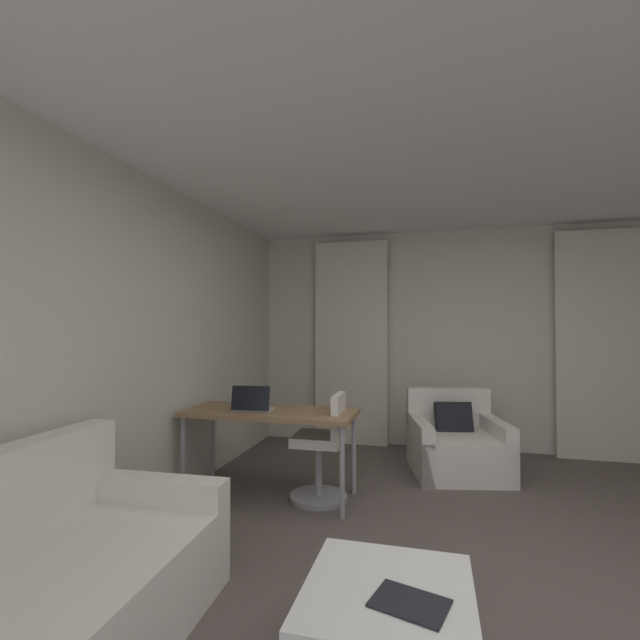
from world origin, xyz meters
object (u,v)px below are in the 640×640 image
object	(u,v)px
desk	(270,417)
laptop	(253,405)
coffee_table	(388,634)
magazine_open	(410,603)
couch	(9,626)
armchair	(456,446)
desk_chair	(323,452)

from	to	relation	value
desk	laptop	xyz separation A→B (m)	(-0.13, -0.07, 0.11)
coffee_table	magazine_open	distance (m)	0.23
couch	desk	size ratio (longest dim) A/B	1.33
armchair	magazine_open	bearing A→B (deg)	-96.13
laptop	magazine_open	world-z (taller)	laptop
couch	desk_chair	bearing A→B (deg)	72.62
desk	laptop	size ratio (longest dim) A/B	4.19
armchair	desk	xyz separation A→B (m)	(-1.56, -1.06, 0.41)
armchair	coffee_table	size ratio (longest dim) A/B	1.45
desk_chair	magazine_open	world-z (taller)	desk_chair
desk	coffee_table	bearing A→B (deg)	-55.65
desk_chair	magazine_open	bearing A→B (deg)	-66.42
desk_chair	coffee_table	distance (m)	1.90
couch	laptop	world-z (taller)	laptop
couch	desk	world-z (taller)	couch
desk	magazine_open	size ratio (longest dim) A/B	4.44
couch	laptop	bearing A→B (deg)	86.89
armchair	desk_chair	size ratio (longest dim) A/B	1.17
couch	coffee_table	size ratio (longest dim) A/B	2.70
couch	magazine_open	distance (m)	1.54
desk_chair	armchair	bearing A→B (deg)	42.35
desk	laptop	distance (m)	0.18
laptop	magazine_open	distance (m)	2.24
desk	armchair	bearing A→B (deg)	34.19
desk_chair	coffee_table	world-z (taller)	desk_chair
desk	magazine_open	xyz separation A→B (m)	(1.25, -1.78, -0.30)
desk	desk_chair	xyz separation A→B (m)	(0.45, 0.05, -0.28)
coffee_table	desk_chair	bearing A→B (deg)	112.10
laptop	desk_chair	bearing A→B (deg)	11.59
desk	coffee_table	world-z (taller)	desk
armchair	laptop	xyz separation A→B (m)	(-1.68, -1.13, 0.51)
couch	armchair	bearing A→B (deg)	60.82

